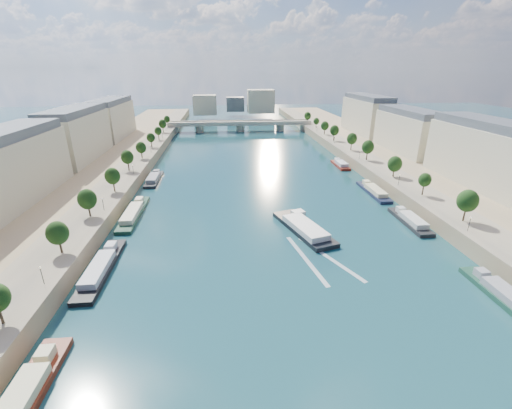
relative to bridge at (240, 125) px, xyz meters
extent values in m
plane|color=#0D343B|center=(0.00, -140.65, -5.08)|extent=(700.00, 700.00, 0.00)
cube|color=#9E8460|center=(-72.00, -140.65, -2.58)|extent=(44.00, 520.00, 5.00)
cube|color=#9E8460|center=(72.00, -140.65, -2.58)|extent=(44.00, 520.00, 5.00)
cube|color=gray|center=(-57.00, -140.65, -0.03)|extent=(14.00, 520.00, 0.10)
cube|color=gray|center=(57.00, -140.65, -0.03)|extent=(14.00, 520.00, 0.10)
cylinder|color=#382B1E|center=(-55.00, -198.65, 1.83)|extent=(0.50, 0.50, 3.82)
ellipsoid|color=black|center=(-55.00, -198.65, 5.42)|extent=(4.80, 4.80, 5.52)
cylinder|color=#382B1E|center=(-55.00, -174.65, 1.83)|extent=(0.50, 0.50, 3.82)
ellipsoid|color=black|center=(-55.00, -174.65, 5.42)|extent=(4.80, 4.80, 5.52)
cylinder|color=#382B1E|center=(-55.00, -150.65, 1.83)|extent=(0.50, 0.50, 3.82)
ellipsoid|color=black|center=(-55.00, -150.65, 5.42)|extent=(4.80, 4.80, 5.52)
cylinder|color=#382B1E|center=(-55.00, -126.65, 1.83)|extent=(0.50, 0.50, 3.82)
ellipsoid|color=black|center=(-55.00, -126.65, 5.42)|extent=(4.80, 4.80, 5.52)
cylinder|color=#382B1E|center=(-55.00, -102.65, 1.83)|extent=(0.50, 0.50, 3.82)
ellipsoid|color=black|center=(-55.00, -102.65, 5.42)|extent=(4.80, 4.80, 5.52)
cylinder|color=#382B1E|center=(-55.00, -78.65, 1.83)|extent=(0.50, 0.50, 3.82)
ellipsoid|color=black|center=(-55.00, -78.65, 5.42)|extent=(4.80, 4.80, 5.52)
cylinder|color=#382B1E|center=(-55.00, -54.65, 1.83)|extent=(0.50, 0.50, 3.82)
ellipsoid|color=black|center=(-55.00, -54.65, 5.42)|extent=(4.80, 4.80, 5.52)
cylinder|color=#382B1E|center=(-55.00, -30.65, 1.83)|extent=(0.50, 0.50, 3.82)
ellipsoid|color=black|center=(-55.00, -30.65, 5.42)|extent=(4.80, 4.80, 5.52)
cylinder|color=#382B1E|center=(-55.00, -6.65, 1.83)|extent=(0.50, 0.50, 3.82)
ellipsoid|color=black|center=(-55.00, -6.65, 5.42)|extent=(4.80, 4.80, 5.52)
cylinder|color=#382B1E|center=(55.00, -190.65, 1.83)|extent=(0.50, 0.50, 3.82)
ellipsoid|color=black|center=(55.00, -190.65, 5.42)|extent=(4.80, 4.80, 5.52)
cylinder|color=#382B1E|center=(55.00, -166.65, 1.83)|extent=(0.50, 0.50, 3.82)
ellipsoid|color=black|center=(55.00, -166.65, 5.42)|extent=(4.80, 4.80, 5.52)
cylinder|color=#382B1E|center=(55.00, -142.65, 1.83)|extent=(0.50, 0.50, 3.82)
ellipsoid|color=black|center=(55.00, -142.65, 5.42)|extent=(4.80, 4.80, 5.52)
cylinder|color=#382B1E|center=(55.00, -118.65, 1.83)|extent=(0.50, 0.50, 3.82)
ellipsoid|color=black|center=(55.00, -118.65, 5.42)|extent=(4.80, 4.80, 5.52)
cylinder|color=#382B1E|center=(55.00, -94.65, 1.83)|extent=(0.50, 0.50, 3.82)
ellipsoid|color=black|center=(55.00, -94.65, 5.42)|extent=(4.80, 4.80, 5.52)
cylinder|color=#382B1E|center=(55.00, -70.65, 1.83)|extent=(0.50, 0.50, 3.82)
ellipsoid|color=black|center=(55.00, -70.65, 5.42)|extent=(4.80, 4.80, 5.52)
cylinder|color=#382B1E|center=(55.00, -46.65, 1.83)|extent=(0.50, 0.50, 3.82)
ellipsoid|color=black|center=(55.00, -46.65, 5.42)|extent=(4.80, 4.80, 5.52)
cylinder|color=#382B1E|center=(55.00, -22.65, 1.83)|extent=(0.50, 0.50, 3.82)
ellipsoid|color=black|center=(55.00, -22.65, 5.42)|extent=(4.80, 4.80, 5.52)
cylinder|color=#382B1E|center=(55.00, 1.35, 1.83)|extent=(0.50, 0.50, 3.82)
ellipsoid|color=black|center=(55.00, 1.35, 5.42)|extent=(4.80, 4.80, 5.52)
cylinder|color=black|center=(-52.50, -210.65, 1.92)|extent=(0.14, 0.14, 4.00)
sphere|color=#FFE5B2|center=(-52.50, -210.65, 4.02)|extent=(0.36, 0.36, 0.36)
cylinder|color=black|center=(-52.50, -170.65, 1.92)|extent=(0.14, 0.14, 4.00)
sphere|color=#FFE5B2|center=(-52.50, -170.65, 4.02)|extent=(0.36, 0.36, 0.36)
cylinder|color=black|center=(-52.50, -130.65, 1.92)|extent=(0.14, 0.14, 4.00)
sphere|color=#FFE5B2|center=(-52.50, -130.65, 4.02)|extent=(0.36, 0.36, 0.36)
cylinder|color=black|center=(-52.50, -90.65, 1.92)|extent=(0.14, 0.14, 4.00)
sphere|color=#FFE5B2|center=(-52.50, -90.65, 4.02)|extent=(0.36, 0.36, 0.36)
cylinder|color=black|center=(-52.50, -50.65, 1.92)|extent=(0.14, 0.14, 4.00)
sphere|color=#FFE5B2|center=(-52.50, -50.65, 4.02)|extent=(0.36, 0.36, 0.36)
cylinder|color=black|center=(52.50, -195.65, 1.92)|extent=(0.14, 0.14, 4.00)
sphere|color=#FFE5B2|center=(52.50, -195.65, 4.02)|extent=(0.36, 0.36, 0.36)
cylinder|color=black|center=(52.50, -155.65, 1.92)|extent=(0.14, 0.14, 4.00)
sphere|color=#FFE5B2|center=(52.50, -155.65, 4.02)|extent=(0.36, 0.36, 0.36)
cylinder|color=black|center=(52.50, -115.65, 1.92)|extent=(0.14, 0.14, 4.00)
sphere|color=#FFE5B2|center=(52.50, -115.65, 4.02)|extent=(0.36, 0.36, 0.36)
cylinder|color=black|center=(52.50, -75.65, 1.92)|extent=(0.14, 0.14, 4.00)
sphere|color=#FFE5B2|center=(52.50, -75.65, 4.02)|extent=(0.36, 0.36, 0.36)
cylinder|color=black|center=(52.50, -35.65, 1.92)|extent=(0.14, 0.14, 4.00)
sphere|color=#FFE5B2|center=(52.50, -35.65, 4.02)|extent=(0.36, 0.36, 0.36)
cube|color=beige|center=(-85.00, -157.65, 9.92)|extent=(16.00, 52.00, 20.00)
cube|color=#474C54|center=(-85.00, -157.65, 21.52)|extent=(14.72, 50.44, 3.20)
cube|color=beige|center=(-85.00, -99.65, 9.92)|extent=(16.00, 52.00, 20.00)
cube|color=#474C54|center=(-85.00, -99.65, 21.52)|extent=(14.72, 50.44, 3.20)
cube|color=beige|center=(-85.00, -41.65, 9.92)|extent=(16.00, 52.00, 20.00)
cube|color=#474C54|center=(-85.00, -41.65, 21.52)|extent=(14.72, 50.44, 3.20)
cube|color=beige|center=(85.00, -157.65, 9.92)|extent=(16.00, 52.00, 20.00)
cube|color=#474C54|center=(85.00, -157.65, 21.52)|extent=(14.72, 50.44, 3.20)
cube|color=beige|center=(85.00, -99.65, 9.92)|extent=(16.00, 52.00, 20.00)
cube|color=#474C54|center=(85.00, -99.65, 21.52)|extent=(14.72, 50.44, 3.20)
cube|color=beige|center=(85.00, -41.65, 9.92)|extent=(16.00, 52.00, 20.00)
cube|color=#474C54|center=(85.00, -41.65, 21.52)|extent=(14.72, 50.44, 3.20)
cube|color=beige|center=(-30.00, 69.35, 8.92)|extent=(22.00, 18.00, 18.00)
cube|color=beige|center=(25.00, 79.35, 10.92)|extent=(26.00, 20.00, 22.00)
cube|color=#474C54|center=(0.00, 94.35, 6.92)|extent=(18.00, 16.00, 14.00)
cube|color=#C1B79E|center=(0.00, 0.00, 1.12)|extent=(112.00, 11.00, 2.20)
cube|color=#C1B79E|center=(0.00, -5.00, 2.62)|extent=(112.00, 0.80, 0.90)
cube|color=#C1B79E|center=(0.00, 5.00, 2.62)|extent=(112.00, 0.80, 0.90)
cylinder|color=#C1B79E|center=(-32.00, 0.00, -2.58)|extent=(6.40, 6.40, 5.00)
cylinder|color=#C1B79E|center=(0.00, 0.00, -2.58)|extent=(6.40, 6.40, 5.00)
cylinder|color=#C1B79E|center=(32.00, 0.00, -2.58)|extent=(6.40, 6.40, 5.00)
cube|color=#C1B79E|center=(-52.00, 0.00, -2.58)|extent=(6.00, 12.00, 5.00)
cube|color=#C1B79E|center=(52.00, 0.00, -2.58)|extent=(6.00, 12.00, 5.00)
cube|color=black|center=(9.74, -180.85, -4.70)|extent=(15.70, 28.57, 1.96)
cube|color=white|center=(9.74, -183.05, -2.84)|extent=(11.48, 18.97, 1.77)
cube|color=white|center=(9.74, -172.60, -2.82)|extent=(4.73, 4.32, 1.80)
cube|color=silver|center=(6.54, -197.85, -5.06)|extent=(5.86, 25.79, 0.04)
cube|color=silver|center=(12.94, -197.85, -5.06)|extent=(11.82, 24.18, 0.04)
cube|color=maroon|center=(-45.50, -234.41, -4.78)|extent=(5.00, 23.64, 1.80)
cube|color=beige|center=(-45.50, -236.30, -3.08)|extent=(4.10, 13.00, 1.60)
cube|color=beige|center=(-45.50, -227.32, -2.98)|extent=(2.50, 2.84, 1.80)
cube|color=black|center=(-45.50, -198.16, -4.78)|extent=(5.00, 28.56, 1.80)
cube|color=silver|center=(-45.50, -200.44, -3.08)|extent=(4.10, 15.71, 1.60)
cube|color=silver|center=(-45.50, -189.59, -2.98)|extent=(2.50, 3.43, 1.80)
cube|color=#193F2C|center=(-45.50, -163.61, -4.78)|extent=(5.00, 30.41, 1.80)
cube|color=#F3E9C1|center=(-45.50, -166.04, -3.08)|extent=(4.10, 16.73, 1.60)
cube|color=#F3E9C1|center=(-45.50, -154.49, -2.98)|extent=(2.50, 3.65, 1.80)
cube|color=#262528|center=(-45.50, -124.64, -4.78)|extent=(5.00, 23.08, 1.80)
cube|color=gray|center=(-45.50, -126.48, -3.08)|extent=(4.10, 12.70, 1.60)
cube|color=gray|center=(-45.50, -117.71, -2.98)|extent=(2.50, 2.77, 1.80)
cube|color=#1C4636|center=(45.50, -217.97, -4.78)|extent=(5.00, 21.51, 1.80)
cube|color=#92929A|center=(45.50, -219.69, -3.08)|extent=(4.10, 11.83, 1.60)
cube|color=#92929A|center=(45.50, -211.52, -2.98)|extent=(2.50, 2.58, 1.80)
cube|color=black|center=(45.50, -178.84, -4.78)|extent=(5.00, 21.39, 1.80)
cube|color=silver|center=(45.50, -180.55, -3.08)|extent=(4.10, 11.76, 1.60)
cube|color=silver|center=(45.50, -172.42, -2.98)|extent=(2.50, 2.57, 1.80)
cube|color=#1A213A|center=(45.50, -150.15, -4.78)|extent=(5.00, 24.82, 1.80)
cube|color=beige|center=(45.50, -152.13, -3.08)|extent=(4.10, 13.65, 1.60)
cube|color=beige|center=(45.50, -142.70, -2.98)|extent=(2.50, 2.98, 1.80)
cube|color=maroon|center=(45.50, -109.31, -4.78)|extent=(5.00, 17.81, 1.80)
cube|color=silver|center=(45.50, -110.73, -3.08)|extent=(4.10, 9.79, 1.60)
cube|color=silver|center=(45.50, -103.96, -2.98)|extent=(2.50, 2.14, 1.80)
camera|label=1|loc=(-14.25, -274.82, 42.05)|focal=24.00mm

